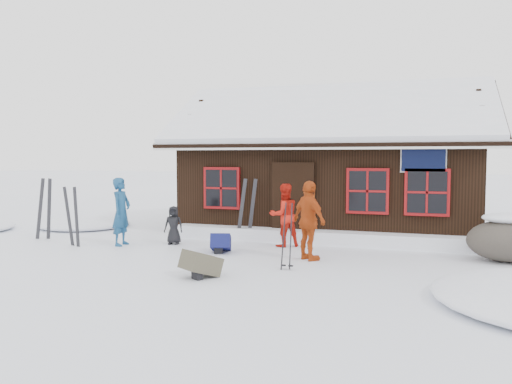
# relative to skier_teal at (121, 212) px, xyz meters

# --- Properties ---
(ground) EXTENTS (120.00, 120.00, 0.00)m
(ground) POSITION_rel_skier_teal_xyz_m (2.99, -0.47, -0.84)
(ground) COLOR white
(ground) RESTS_ON ground
(mountain_hut) EXTENTS (8.90, 6.09, 4.42)m
(mountain_hut) POSITION_rel_skier_teal_xyz_m (4.49, 4.51, 0.73)
(mountain_hut) COLOR black
(mountain_hut) RESTS_ON ground
(snow_drift) EXTENTS (7.60, 0.60, 0.35)m
(snow_drift) POSITION_rel_skier_teal_xyz_m (4.49, 1.78, -0.67)
(snow_drift) COLOR white
(snow_drift) RESTS_ON ground
(snow_mounds) EXTENTS (20.60, 13.20, 0.48)m
(snow_mounds) POSITION_rel_skier_teal_xyz_m (4.65, 1.39, -0.84)
(snow_mounds) COLOR white
(snow_mounds) RESTS_ON ground
(skier_teal) EXTENTS (0.43, 0.63, 1.69)m
(skier_teal) POSITION_rel_skier_teal_xyz_m (0.00, 0.00, 0.00)
(skier_teal) COLOR navy
(skier_teal) RESTS_ON ground
(skier_orange_left) EXTENTS (0.95, 0.92, 1.55)m
(skier_orange_left) POSITION_rel_skier_teal_xyz_m (3.88, 1.10, -0.07)
(skier_orange_left) COLOR red
(skier_orange_left) RESTS_ON ground
(skier_orange_right) EXTENTS (1.02, 0.96, 1.69)m
(skier_orange_right) POSITION_rel_skier_teal_xyz_m (4.81, -0.32, 0.00)
(skier_orange_right) COLOR #AD3E11
(skier_orange_right) RESTS_ON ground
(skier_crouched) EXTENTS (0.52, 0.39, 0.97)m
(skier_crouched) POSITION_rel_skier_teal_xyz_m (1.15, 0.55, -0.36)
(skier_crouched) COLOR black
(skier_crouched) RESTS_ON ground
(boulder) EXTENTS (1.58, 1.19, 0.92)m
(boulder) POSITION_rel_skier_teal_xyz_m (8.77, 0.81, -0.38)
(boulder) COLOR #4B453C
(boulder) RESTS_ON ground
(ski_pair_left) EXTENTS (0.55, 0.14, 1.68)m
(ski_pair_left) POSITION_rel_skier_teal_xyz_m (-2.51, 0.21, -0.05)
(ski_pair_left) COLOR black
(ski_pair_left) RESTS_ON ground
(ski_pair_mid) EXTENTS (0.49, 0.13, 1.52)m
(ski_pair_mid) POSITION_rel_skier_teal_xyz_m (-1.11, -0.43, -0.14)
(ski_pair_mid) COLOR black
(ski_pair_mid) RESTS_ON ground
(ski_pair_right) EXTENTS (0.57, 0.21, 1.68)m
(ski_pair_right) POSITION_rel_skier_teal_xyz_m (2.71, 1.66, -0.05)
(ski_pair_right) COLOR black
(ski_pair_right) RESTS_ON ground
(ski_poles) EXTENTS (0.24, 0.12, 1.35)m
(ski_poles) POSITION_rel_skier_teal_xyz_m (4.59, -1.34, -0.21)
(ski_poles) COLOR black
(ski_poles) RESTS_ON ground
(backpack_blue) EXTENTS (0.60, 0.69, 0.32)m
(backpack_blue) POSITION_rel_skier_teal_xyz_m (2.70, -0.11, -0.68)
(backpack_blue) COLOR #12164E
(backpack_blue) RESTS_ON ground
(backpack_olive) EXTENTS (0.75, 0.80, 0.35)m
(backpack_olive) POSITION_rel_skier_teal_xyz_m (3.25, -2.43, -0.67)
(backpack_olive) COLOR #484333
(backpack_olive) RESTS_ON ground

